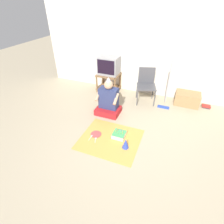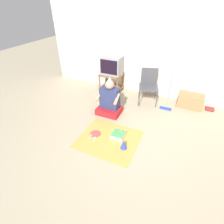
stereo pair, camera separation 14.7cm
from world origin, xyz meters
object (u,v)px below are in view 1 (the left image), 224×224
(cardboard_box_stack, at_px, (187,99))
(person_seated, at_px, (108,101))
(folding_chair, at_px, (146,83))
(dust_mop, at_px, (166,94))
(tv, at_px, (109,65))
(party_hat_blue, at_px, (126,144))
(paper_plate, at_px, (96,134))
(book_pile, at_px, (206,106))
(birthday_cake, at_px, (119,135))

(cardboard_box_stack, bearing_deg, person_seated, -147.42)
(folding_chair, relative_size, dust_mop, 0.71)
(tv, height_order, person_seated, tv)
(party_hat_blue, height_order, paper_plate, party_hat_blue)
(tv, distance_m, cardboard_box_stack, 2.19)
(dust_mop, bearing_deg, party_hat_blue, -104.98)
(paper_plate, bearing_deg, dust_mop, 54.84)
(book_pile, height_order, paper_plate, book_pile)
(tv, relative_size, cardboard_box_stack, 0.92)
(person_seated, bearing_deg, folding_chair, 53.70)
(tv, distance_m, person_seated, 1.23)
(birthday_cake, bearing_deg, folding_chair, 85.00)
(tv, height_order, birthday_cake, tv)
(cardboard_box_stack, bearing_deg, folding_chair, -169.73)
(dust_mop, height_order, person_seated, dust_mop)
(tv, distance_m, dust_mop, 1.68)
(cardboard_box_stack, distance_m, person_seated, 2.00)
(dust_mop, relative_size, person_seated, 1.36)
(book_pile, height_order, birthday_cake, birthday_cake)
(person_seated, xyz_separation_m, birthday_cake, (0.51, -0.70, -0.25))
(book_pile, distance_m, paper_plate, 2.83)
(tv, height_order, paper_plate, tv)
(tv, bearing_deg, cardboard_box_stack, 0.10)
(folding_chair, xyz_separation_m, party_hat_blue, (0.07, -1.83, -0.39))
(cardboard_box_stack, xyz_separation_m, paper_plate, (-1.62, -1.89, -0.14))
(birthday_cake, xyz_separation_m, paper_plate, (-0.45, -0.11, -0.04))
(tv, height_order, party_hat_blue, tv)
(tv, xyz_separation_m, person_seated, (0.43, -1.07, -0.43))
(paper_plate, bearing_deg, folding_chair, 70.98)
(book_pile, bearing_deg, party_hat_blue, -125.10)
(cardboard_box_stack, relative_size, birthday_cake, 2.39)
(folding_chair, height_order, person_seated, person_seated)
(birthday_cake, height_order, paper_plate, birthday_cake)
(folding_chair, bearing_deg, birthday_cake, -95.00)
(party_hat_blue, bearing_deg, paper_plate, 169.08)
(book_pile, bearing_deg, cardboard_box_stack, -177.57)
(person_seated, distance_m, party_hat_blue, 1.20)
(tv, distance_m, folding_chair, 1.13)
(tv, relative_size, dust_mop, 0.44)
(dust_mop, bearing_deg, folding_chair, 165.99)
(person_seated, relative_size, paper_plate, 4.15)
(tv, bearing_deg, person_seated, -68.11)
(tv, height_order, book_pile, tv)
(folding_chair, bearing_deg, person_seated, -126.30)
(folding_chair, relative_size, person_seated, 0.96)
(paper_plate, bearing_deg, person_seated, 94.66)
(folding_chair, distance_m, paper_plate, 1.86)
(person_seated, bearing_deg, book_pile, 27.00)
(dust_mop, bearing_deg, cardboard_box_stack, 31.86)
(book_pile, distance_m, person_seated, 2.43)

